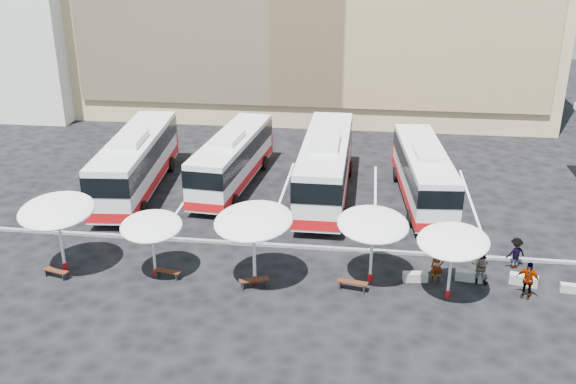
# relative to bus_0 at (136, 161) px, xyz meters

# --- Properties ---
(ground) EXTENTS (120.00, 120.00, 0.00)m
(ground) POSITION_rel_bus_0_xyz_m (9.48, -7.35, -2.10)
(ground) COLOR black
(ground) RESTS_ON ground
(apartment_block) EXTENTS (14.00, 14.00, 18.00)m
(apartment_block) POSITION_rel_bus_0_xyz_m (-18.52, 20.65, 6.90)
(apartment_block) COLOR silver
(apartment_block) RESTS_ON ground
(curb_divider) EXTENTS (34.00, 0.25, 0.15)m
(curb_divider) POSITION_rel_bus_0_xyz_m (9.48, -6.85, -2.02)
(curb_divider) COLOR black
(curb_divider) RESTS_ON ground
(bay_lines) EXTENTS (24.15, 12.00, 0.01)m
(bay_lines) POSITION_rel_bus_0_xyz_m (9.48, 0.65, -2.09)
(bay_lines) COLOR white
(bay_lines) RESTS_ON ground
(bus_0) EXTENTS (3.86, 13.12, 4.10)m
(bus_0) POSITION_rel_bus_0_xyz_m (0.00, 0.00, 0.00)
(bus_0) COLOR white
(bus_0) RESTS_ON ground
(bus_1) EXTENTS (3.56, 12.08, 3.78)m
(bus_1) POSITION_rel_bus_0_xyz_m (5.98, 1.82, -0.17)
(bus_1) COLOR white
(bus_1) RESTS_ON ground
(bus_2) EXTENTS (3.16, 13.31, 4.22)m
(bus_2) POSITION_rel_bus_0_xyz_m (12.23, 0.68, 0.06)
(bus_2) COLOR white
(bus_2) RESTS_ON ground
(bus_3) EXTENTS (3.49, 11.92, 3.73)m
(bus_3) POSITION_rel_bus_0_xyz_m (18.35, 0.70, -0.19)
(bus_3) COLOR white
(bus_3) RESTS_ON ground
(sunshade_0) EXTENTS (3.96, 4.00, 3.85)m
(sunshade_0) POSITION_rel_bus_0_xyz_m (-0.04, -10.81, 1.17)
(sunshade_0) COLOR white
(sunshade_0) RESTS_ON ground
(sunshade_1) EXTENTS (3.60, 3.63, 3.15)m
(sunshade_1) POSITION_rel_bus_0_xyz_m (4.65, -10.71, 0.58)
(sunshade_1) COLOR white
(sunshade_1) RESTS_ON ground
(sunshade_2) EXTENTS (4.89, 4.91, 3.92)m
(sunshade_2) POSITION_rel_bus_0_xyz_m (9.70, -10.90, 1.23)
(sunshade_2) COLOR white
(sunshade_2) RESTS_ON ground
(sunshade_3) EXTENTS (4.10, 4.13, 3.58)m
(sunshade_3) POSITION_rel_bus_0_xyz_m (15.24, -9.93, 0.94)
(sunshade_3) COLOR white
(sunshade_3) RESTS_ON ground
(sunshade_4) EXTENTS (4.30, 4.33, 3.41)m
(sunshade_4) POSITION_rel_bus_0_xyz_m (18.84, -10.98, 0.80)
(sunshade_4) COLOR white
(sunshade_4) RESTS_ON ground
(wood_bench_0) EXTENTS (1.40, 0.72, 0.41)m
(wood_bench_0) POSITION_rel_bus_0_xyz_m (-0.12, -11.58, -1.78)
(wood_bench_0) COLOR #32160B
(wood_bench_0) RESTS_ON ground
(wood_bench_1) EXTENTS (1.37, 0.59, 0.41)m
(wood_bench_1) POSITION_rel_bus_0_xyz_m (5.35, -10.91, -1.79)
(wood_bench_1) COLOR #32160B
(wood_bench_1) RESTS_ON ground
(wood_bench_2) EXTENTS (1.48, 0.85, 0.44)m
(wood_bench_2) POSITION_rel_bus_0_xyz_m (9.73, -11.26, -1.76)
(wood_bench_2) COLOR #32160B
(wood_bench_2) RESTS_ON ground
(wood_bench_3) EXTENTS (1.51, 0.64, 0.45)m
(wood_bench_3) POSITION_rel_bus_0_xyz_m (14.41, -10.89, -1.75)
(wood_bench_3) COLOR #32160B
(wood_bench_3) RESTS_ON ground
(conc_bench_0) EXTENTS (1.23, 0.52, 0.45)m
(conc_bench_0) POSITION_rel_bus_0_xyz_m (17.43, -9.64, -1.87)
(conc_bench_0) COLOR gray
(conc_bench_0) RESTS_ON ground
(conc_bench_1) EXTENTS (1.36, 0.59, 0.49)m
(conc_bench_1) POSITION_rel_bus_0_xyz_m (20.04, -9.25, -1.85)
(conc_bench_1) COLOR gray
(conc_bench_1) RESTS_ON ground
(conc_bench_2) EXTENTS (1.38, 0.77, 0.49)m
(conc_bench_2) POSITION_rel_bus_0_xyz_m (22.61, -9.31, -1.85)
(conc_bench_2) COLOR gray
(conc_bench_2) RESTS_ON ground
(conc_bench_3) EXTENTS (1.12, 0.49, 0.41)m
(conc_bench_3) POSITION_rel_bus_0_xyz_m (24.73, -9.78, -1.89)
(conc_bench_3) COLOR gray
(conc_bench_3) RESTS_ON ground
(passenger_0) EXTENTS (0.65, 0.46, 1.70)m
(passenger_0) POSITION_rel_bus_0_xyz_m (18.42, -9.60, -1.25)
(passenger_0) COLOR black
(passenger_0) RESTS_ON ground
(passenger_1) EXTENTS (1.08, 0.94, 1.89)m
(passenger_1) POSITION_rel_bus_0_xyz_m (20.49, -9.40, -1.15)
(passenger_1) COLOR black
(passenger_1) RESTS_ON ground
(passenger_2) EXTENTS (1.16, 0.88, 1.83)m
(passenger_2) POSITION_rel_bus_0_xyz_m (22.45, -10.50, -1.18)
(passenger_2) COLOR black
(passenger_2) RESTS_ON ground
(passenger_3) EXTENTS (1.21, 0.96, 1.64)m
(passenger_3) POSITION_rel_bus_0_xyz_m (22.47, -7.62, -1.28)
(passenger_3) COLOR black
(passenger_3) RESTS_ON ground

